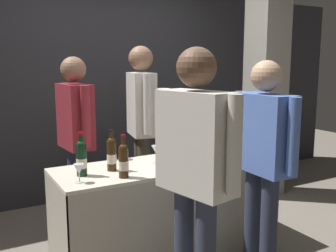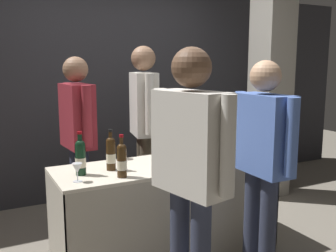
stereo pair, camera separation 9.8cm
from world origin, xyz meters
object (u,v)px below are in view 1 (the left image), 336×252
at_px(wine_glass_near_vendor, 79,170).
at_px(taster_foreground_right, 195,162).
at_px(tasting_table, 168,192).
at_px(flower_vase, 226,144).
at_px(wine_glass_mid, 156,150).
at_px(concrete_pillar, 267,47).
at_px(wine_glass_near_taster, 226,142).
at_px(featured_wine_bottle, 81,157).
at_px(display_bottle_0, 124,160).
at_px(vendor_presenter, 141,117).

xyz_separation_m(wine_glass_near_vendor, taster_foreground_right, (0.49, -0.66, 0.14)).
bearing_deg(tasting_table, flower_vase, -8.17).
bearing_deg(wine_glass_mid, tasting_table, -25.58).
xyz_separation_m(concrete_pillar, wine_glass_mid, (-1.82, -0.72, -0.87)).
height_order(wine_glass_near_vendor, wine_glass_near_taster, wine_glass_near_taster).
height_order(wine_glass_mid, flower_vase, flower_vase).
height_order(tasting_table, featured_wine_bottle, featured_wine_bottle).
bearing_deg(display_bottle_0, featured_wine_bottle, 142.38).
distance_m(wine_glass_near_vendor, flower_vase, 1.30).
height_order(wine_glass_near_vendor, vendor_presenter, vendor_presenter).
height_order(featured_wine_bottle, wine_glass_near_vendor, featured_wine_bottle).
distance_m(featured_wine_bottle, flower_vase, 1.24).
xyz_separation_m(concrete_pillar, featured_wine_bottle, (-2.45, -0.77, -0.84)).
bearing_deg(flower_vase, taster_foreground_right, -137.12).
height_order(featured_wine_bottle, flower_vase, flower_vase).
bearing_deg(concrete_pillar, featured_wine_bottle, -162.55).
height_order(display_bottle_0, flower_vase, flower_vase).
xyz_separation_m(wine_glass_mid, flower_vase, (0.61, -0.12, 0.01)).
bearing_deg(wine_glass_mid, wine_glass_near_taster, 1.05).
bearing_deg(tasting_table, wine_glass_near_vendor, -168.46).
bearing_deg(wine_glass_near_taster, featured_wine_bottle, -177.22).
height_order(wine_glass_near_vendor, wine_glass_mid, wine_glass_mid).
bearing_deg(vendor_presenter, display_bottle_0, -20.38).
xyz_separation_m(display_bottle_0, wine_glass_near_vendor, (-0.31, 0.04, -0.04)).
distance_m(flower_vase, vendor_presenter, 0.94).
height_order(concrete_pillar, display_bottle_0, concrete_pillar).
bearing_deg(vendor_presenter, wine_glass_mid, -5.07).
relative_size(featured_wine_bottle, flower_vase, 0.77).
height_order(wine_glass_near_taster, taster_foreground_right, taster_foreground_right).
distance_m(wine_glass_near_vendor, taster_foreground_right, 0.84).
height_order(display_bottle_0, vendor_presenter, vendor_presenter).
distance_m(tasting_table, featured_wine_bottle, 0.80).
bearing_deg(tasting_table, wine_glass_mid, 154.42).
distance_m(flower_vase, taster_foreground_right, 1.10).
xyz_separation_m(concrete_pillar, wine_glass_near_taster, (-1.11, -0.70, -0.87)).
bearing_deg(tasting_table, featured_wine_bottle, -179.15).
height_order(concrete_pillar, taster_foreground_right, concrete_pillar).
bearing_deg(featured_wine_bottle, concrete_pillar, 17.45).
relative_size(concrete_pillar, flower_vase, 8.49).
relative_size(display_bottle_0, wine_glass_near_taster, 2.28).
bearing_deg(flower_vase, wine_glass_near_taster, 53.04).
bearing_deg(wine_glass_mid, vendor_presenter, 73.46).
bearing_deg(concrete_pillar, wine_glass_near_vendor, -159.94).
xyz_separation_m(display_bottle_0, flower_vase, (0.99, 0.12, -0.02)).
relative_size(wine_glass_near_taster, vendor_presenter, 0.08).
height_order(concrete_pillar, wine_glass_mid, concrete_pillar).
bearing_deg(display_bottle_0, concrete_pillar, 23.45).
relative_size(featured_wine_bottle, display_bottle_0, 1.04).
bearing_deg(concrete_pillar, wine_glass_near_taster, -147.73).
relative_size(vendor_presenter, taster_foreground_right, 1.04).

